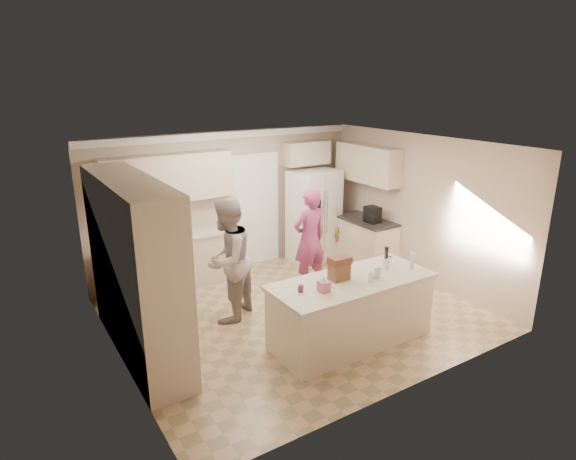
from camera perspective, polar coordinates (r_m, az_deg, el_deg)
floor at (r=7.60m, az=0.79°, el=-9.90°), size 5.20×4.60×0.02m
ceiling at (r=6.81m, az=0.88°, el=10.09°), size 5.20×4.60×0.02m
wall_back at (r=9.04m, az=-7.23°, el=3.35°), size 5.20×0.02×2.60m
wall_front at (r=5.44m, az=14.38°, el=-6.78°), size 5.20×0.02×2.60m
wall_left at (r=6.15m, az=-20.04°, el=-4.45°), size 0.02×4.60×2.60m
wall_right at (r=8.74m, az=15.31°, el=2.38°), size 0.02×4.60×2.60m
crown_back at (r=8.78m, az=-7.39°, el=11.09°), size 5.20×0.08×0.12m
pantry_bank at (r=6.44m, az=-17.65°, el=-4.42°), size 0.60×2.60×2.35m
back_base_cab at (r=8.61m, az=-13.04°, el=-3.70°), size 2.20×0.60×0.88m
back_countertop at (r=8.45m, az=-13.23°, el=-0.81°), size 2.24×0.63×0.04m
back_upper_cab at (r=8.33m, az=-14.02°, el=5.99°), size 2.20×0.35×0.80m
doorway_opening at (r=9.31m, az=-4.03°, el=2.28°), size 0.90×0.06×2.10m
doorway_casing at (r=9.28m, az=-3.93°, el=2.23°), size 1.02×0.03×2.22m
wall_frame_upper at (r=8.96m, az=-7.06°, el=4.86°), size 0.15×0.02×0.20m
wall_frame_lower at (r=9.02m, az=-7.00°, el=3.19°), size 0.15×0.02×0.20m
refrigerator at (r=9.54m, az=3.08°, el=1.73°), size 0.98×0.81×1.80m
fridge_seam at (r=9.26m, az=4.35°, el=1.22°), size 0.02×0.02×1.78m
fridge_dispenser at (r=9.06m, az=3.31°, el=2.52°), size 0.22×0.03×0.35m
fridge_handle_l at (r=9.18m, az=4.18°, el=2.05°), size 0.02×0.02×0.85m
fridge_handle_r at (r=9.24m, az=4.68°, el=2.14°), size 0.02×0.02×0.85m
over_fridge_cab at (r=9.53m, az=2.17°, el=9.11°), size 0.95×0.35×0.45m
right_base_cab at (r=9.46m, az=9.18°, el=-1.54°), size 0.60×1.20×0.88m
right_countertop at (r=9.31m, az=9.27°, el=1.13°), size 0.63×1.24×0.04m
right_upper_cab at (r=9.31m, az=9.40°, el=7.76°), size 0.35×1.50×0.70m
coffee_maker at (r=9.10m, az=9.97°, el=1.81°), size 0.22×0.28×0.30m
island_base at (r=6.72m, az=7.48°, el=-9.63°), size 2.20×0.90×0.88m
island_top at (r=6.52m, az=7.64°, el=-6.03°), size 2.28×0.96×0.05m
utensil_crock at (r=6.93m, az=11.55°, el=-3.91°), size 0.13×0.13×0.15m
tissue_box at (r=6.10m, az=4.27°, el=-6.67°), size 0.13×0.13×0.14m
tissue_plume at (r=6.05m, az=4.30°, el=-5.72°), size 0.08×0.08×0.08m
dollhouse_body at (r=6.45m, az=6.09°, el=-4.93°), size 0.26×0.18×0.22m
dollhouse_roof at (r=6.39m, az=6.13°, el=-3.61°), size 0.28×0.20×0.10m
jam_jar at (r=6.09m, az=1.51°, el=-6.93°), size 0.07×0.07×0.09m
greeting_card_a at (r=6.44m, az=9.85°, el=-5.45°), size 0.12×0.06×0.16m
greeting_card_b at (r=6.56m, az=10.53°, el=-5.02°), size 0.12×0.05×0.16m
water_bottle at (r=6.98m, az=14.49°, el=-3.54°), size 0.07×0.07×0.24m
shaker_salt at (r=7.16m, az=11.59°, el=-3.45°), size 0.05×0.05×0.09m
shaker_pepper at (r=7.21m, az=11.99°, el=-3.33°), size 0.05×0.05×0.09m
teen_boy at (r=7.14m, az=-7.20°, el=-3.54°), size 1.16×1.12×1.88m
teen_girl at (r=8.17m, az=2.56°, el=-1.10°), size 0.67×0.46×1.77m
fridge_magnets at (r=9.26m, az=4.38°, el=1.21°), size 0.76×0.02×1.44m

